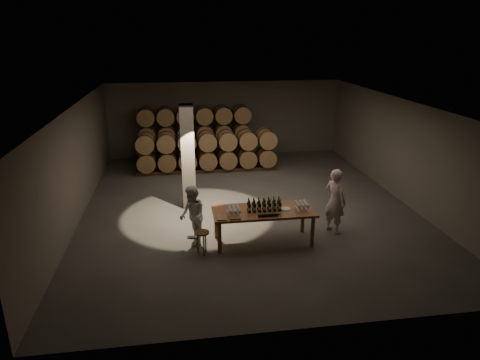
{
  "coord_description": "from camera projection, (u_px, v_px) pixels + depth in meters",
  "views": [
    {
      "loc": [
        -2.07,
        -12.32,
        5.2
      ],
      "look_at": [
        -0.34,
        -0.67,
        1.1
      ],
      "focal_mm": 32.0,
      "sensor_mm": 36.0,
      "label": 1
    }
  ],
  "objects": [
    {
      "name": "notebook_near",
      "position": [
        235.0,
        218.0,
        10.39
      ],
      "size": [
        0.27,
        0.22,
        0.03
      ],
      "primitive_type": "cube",
      "rotation": [
        0.0,
        0.0,
        -0.06
      ],
      "color": "#915C34",
      "rests_on": "tasting_table"
    },
    {
      "name": "room",
      "position": [
        188.0,
        157.0,
        12.91
      ],
      "size": [
        12.0,
        12.0,
        12.0
      ],
      "color": "#4F4C4A",
      "rests_on": "ground"
    },
    {
      "name": "lying_bottles",
      "position": [
        268.0,
        215.0,
        10.48
      ],
      "size": [
        0.59,
        0.07,
        0.07
      ],
      "color": "black",
      "rests_on": "tasting_table"
    },
    {
      "name": "barrel_stack_front",
      "position": [
        207.0,
        150.0,
        16.64
      ],
      "size": [
        5.48,
        0.95,
        1.57
      ],
      "color": "#55381D",
      "rests_on": "ground"
    },
    {
      "name": "plate",
      "position": [
        286.0,
        209.0,
        10.93
      ],
      "size": [
        0.26,
        0.26,
        0.01
      ],
      "primitive_type": "cylinder",
      "color": "silver",
      "rests_on": "tasting_table"
    },
    {
      "name": "person_woman",
      "position": [
        192.0,
        216.0,
        10.83
      ],
      "size": [
        0.74,
        0.87,
        1.56
      ],
      "primitive_type": "imported",
      "rotation": [
        0.0,
        0.0,
        -1.35
      ],
      "color": "white",
      "rests_on": "ground"
    },
    {
      "name": "glass_cluster_left",
      "position": [
        234.0,
        209.0,
        10.64
      ],
      "size": [
        0.31,
        0.53,
        0.17
      ],
      "color": "silver",
      "rests_on": "tasting_table"
    },
    {
      "name": "bottle_cluster",
      "position": [
        264.0,
        206.0,
        10.81
      ],
      "size": [
        0.86,
        0.23,
        0.34
      ],
      "color": "black",
      "rests_on": "tasting_table"
    },
    {
      "name": "stool",
      "position": [
        202.0,
        236.0,
        10.43
      ],
      "size": [
        0.35,
        0.35,
        0.59
      ],
      "rotation": [
        0.0,
        0.0,
        0.23
      ],
      "color": "#55381D",
      "rests_on": "ground"
    },
    {
      "name": "barrel_stack_back",
      "position": [
        195.0,
        133.0,
        17.78
      ],
      "size": [
        4.7,
        0.95,
        2.31
      ],
      "color": "#55381D",
      "rests_on": "ground"
    },
    {
      "name": "glass_cluster_right",
      "position": [
        302.0,
        204.0,
        10.93
      ],
      "size": [
        0.31,
        0.42,
        0.18
      ],
      "color": "silver",
      "rests_on": "tasting_table"
    },
    {
      "name": "notebook_corner",
      "position": [
        222.0,
        218.0,
        10.38
      ],
      "size": [
        0.25,
        0.31,
        0.03
      ],
      "primitive_type": "cube",
      "rotation": [
        0.0,
        0.0,
        -0.08
      ],
      "color": "#915C34",
      "rests_on": "tasting_table"
    },
    {
      "name": "tasting_table",
      "position": [
        264.0,
        214.0,
        10.9
      ],
      "size": [
        2.6,
        1.1,
        0.9
      ],
      "color": "brown",
      "rests_on": "ground"
    },
    {
      "name": "person_man",
      "position": [
        335.0,
        201.0,
        11.47
      ],
      "size": [
        0.7,
        0.78,
        1.79
      ],
      "primitive_type": "imported",
      "rotation": [
        0.0,
        0.0,
        2.11
      ],
      "color": "beige",
      "rests_on": "ground"
    },
    {
      "name": "pen",
      "position": [
        237.0,
        219.0,
        10.34
      ],
      "size": [
        0.14,
        0.02,
        0.01
      ],
      "primitive_type": "cylinder",
      "rotation": [
        0.0,
        1.57,
        -0.06
      ],
      "color": "black",
      "rests_on": "tasting_table"
    }
  ]
}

